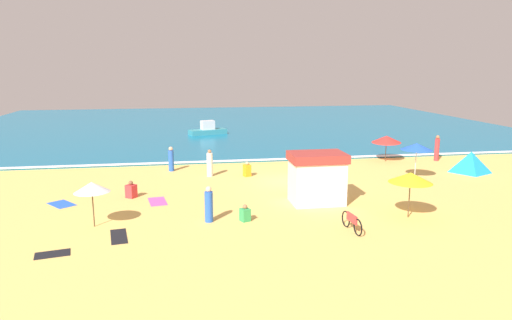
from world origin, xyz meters
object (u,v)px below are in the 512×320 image
(beach_umbrella_3, at_px, (386,139))
(beach_umbrella_4, at_px, (92,187))
(beach_umbrella_2, at_px, (417,147))
(lifeguard_cabana, at_px, (317,177))
(parked_bicycle, at_px, (352,222))
(beachgoer_2, at_px, (247,170))
(beachgoer_3, at_px, (210,164))
(beachgoer_6, at_px, (131,191))
(beachgoer_7, at_px, (437,149))
(beachgoer_0, at_px, (209,205))
(beach_umbrella_0, at_px, (411,178))
(beach_tent, at_px, (471,162))
(beachgoer_1, at_px, (245,214))
(beachgoer_8, at_px, (171,160))
(small_boat_0, at_px, (208,130))

(beach_umbrella_3, height_order, beach_umbrella_4, beach_umbrella_4)
(beach_umbrella_2, bearing_deg, lifeguard_cabana, -152.27)
(parked_bicycle, height_order, beachgoer_2, beachgoer_2)
(beachgoer_3, bearing_deg, beachgoer_6, -136.46)
(beach_umbrella_3, height_order, beachgoer_7, beach_umbrella_3)
(lifeguard_cabana, distance_m, beachgoer_0, 5.92)
(lifeguard_cabana, distance_m, beachgoer_2, 6.84)
(beachgoer_2, bearing_deg, beachgoer_7, 10.23)
(beach_umbrella_0, bearing_deg, beachgoer_7, 55.05)
(beach_umbrella_0, height_order, beach_umbrella_2, beach_umbrella_2)
(beach_umbrella_0, relative_size, beachgoer_3, 1.52)
(beach_umbrella_0, bearing_deg, parked_bicycle, -158.25)
(beach_tent, distance_m, beachgoer_1, 17.22)
(beachgoer_1, xyz_separation_m, beachgoer_8, (-3.33, 10.78, 0.44))
(lifeguard_cabana, xyz_separation_m, beachgoer_6, (-9.28, 2.49, -0.93))
(beachgoer_3, xyz_separation_m, small_boat_0, (1.00, 17.61, -0.25))
(parked_bicycle, xyz_separation_m, beachgoer_3, (-5.16, 10.85, 0.40))
(beach_umbrella_4, xyz_separation_m, beach_tent, (22.16, 6.75, -1.05))
(beachgoer_0, distance_m, beachgoer_6, 5.90)
(beach_umbrella_0, bearing_deg, beach_umbrella_4, 175.71)
(beachgoer_1, distance_m, beachgoer_7, 19.14)
(beach_umbrella_0, bearing_deg, beachgoer_3, 131.10)
(small_boat_0, bearing_deg, beachgoer_1, -90.13)
(beach_umbrella_0, xyz_separation_m, beach_umbrella_2, (3.91, 6.78, 0.15))
(beachgoer_8, bearing_deg, beach_umbrella_3, 2.69)
(parked_bicycle, distance_m, small_boat_0, 28.76)
(beachgoer_3, relative_size, beachgoer_6, 1.86)
(beachgoer_0, bearing_deg, beachgoer_2, 70.60)
(beach_umbrella_2, xyz_separation_m, beachgoer_2, (-9.97, 2.39, -1.60))
(beach_tent, xyz_separation_m, beachgoer_2, (-14.33, 1.38, -0.29))
(beachgoer_2, distance_m, beachgoer_8, 5.22)
(lifeguard_cabana, xyz_separation_m, beach_umbrella_3, (7.95, 9.28, 0.31))
(lifeguard_cabana, bearing_deg, beach_tent, 22.61)
(beachgoer_7, relative_size, beachgoer_8, 1.16)
(beachgoer_0, xyz_separation_m, beachgoer_2, (2.93, 8.31, -0.36))
(beachgoer_0, bearing_deg, beachgoer_1, -6.26)
(beachgoer_1, distance_m, beachgoer_8, 11.29)
(beachgoer_1, bearing_deg, parked_bicycle, -24.98)
(parked_bicycle, bearing_deg, beach_umbrella_3, 60.29)
(lifeguard_cabana, distance_m, beachgoer_8, 11.25)
(beach_umbrella_0, height_order, beach_umbrella_3, beach_umbrella_0)
(beachgoer_7, height_order, small_boat_0, beachgoer_7)
(beachgoer_3, height_order, beachgoer_6, beachgoer_3)
(beach_umbrella_4, relative_size, beachgoer_3, 1.21)
(beachgoer_1, distance_m, beachgoer_2, 8.59)
(beach_tent, xyz_separation_m, small_boat_0, (-15.62, 19.39, -0.16))
(beachgoer_8, bearing_deg, small_boat_0, 77.83)
(lifeguard_cabana, xyz_separation_m, beach_umbrella_4, (-10.43, -1.87, 0.43))
(lifeguard_cabana, distance_m, beach_umbrella_2, 8.35)
(beach_umbrella_4, distance_m, beachgoer_0, 5.00)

